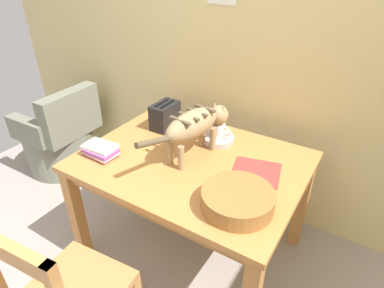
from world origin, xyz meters
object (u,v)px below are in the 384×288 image
at_px(coffee_mug, 218,130).
at_px(magazine, 256,172).
at_px(wicker_armchair, 62,140).
at_px(dining_table, 192,171).
at_px(saucer_bowl, 218,138).
at_px(toaster, 165,116).
at_px(wicker_basket, 238,199).
at_px(cat, 196,124).
at_px(book_stack, 101,151).

height_order(coffee_mug, magazine, coffee_mug).
bearing_deg(wicker_armchair, dining_table, -99.21).
bearing_deg(saucer_bowl, toaster, -176.39).
height_order(dining_table, toaster, toaster).
height_order(wicker_basket, toaster, toaster).
relative_size(saucer_bowl, magazine, 0.82).
xyz_separation_m(magazine, toaster, (-0.72, 0.16, 0.08)).
bearing_deg(wicker_basket, saucer_bowl, 126.59).
height_order(magazine, wicker_basket, wicker_basket).
bearing_deg(cat, saucer_bowl, 90.00).
relative_size(dining_table, magazine, 4.97).
relative_size(saucer_bowl, coffee_mug, 1.60).
relative_size(dining_table, wicker_armchair, 1.59).
relative_size(coffee_mug, magazine, 0.52).
distance_m(cat, wicker_armchair, 1.65).
bearing_deg(cat, magazine, 12.21).
distance_m(magazine, wicker_basket, 0.31).
bearing_deg(wicker_basket, toaster, 147.99).
distance_m(dining_table, book_stack, 0.54).
distance_m(cat, saucer_bowl, 0.27).
xyz_separation_m(cat, magazine, (0.37, 0.01, -0.19)).
xyz_separation_m(magazine, book_stack, (-0.83, -0.32, 0.03)).
height_order(dining_table, book_stack, book_stack).
bearing_deg(magazine, book_stack, -172.49).
height_order(coffee_mug, wicker_basket, coffee_mug).
relative_size(saucer_bowl, wicker_armchair, 0.26).
relative_size(cat, book_stack, 3.34).
bearing_deg(toaster, wicker_basket, -32.01).
bearing_deg(toaster, wicker_armchair, -179.08).
bearing_deg(cat, dining_table, -70.84).
xyz_separation_m(dining_table, coffee_mug, (0.03, 0.26, 0.16)).
xyz_separation_m(dining_table, magazine, (0.36, 0.07, 0.09)).
relative_size(dining_table, wicker_basket, 3.67).
relative_size(wicker_basket, toaster, 1.69).
distance_m(saucer_bowl, toaster, 0.39).
bearing_deg(wicker_armchair, book_stack, -114.78).
relative_size(book_stack, wicker_armchair, 0.26).
height_order(book_stack, wicker_armchair, book_stack).
xyz_separation_m(magazine, wicker_armchair, (-1.88, 0.14, -0.46)).
bearing_deg(dining_table, book_stack, -152.28).
relative_size(book_stack, toaster, 1.02).
bearing_deg(magazine, wicker_armchair, 162.10).
xyz_separation_m(coffee_mug, magazine, (0.33, -0.19, -0.07)).
bearing_deg(saucer_bowl, dining_table, -95.72).
bearing_deg(book_stack, saucer_bowl, 45.67).
distance_m(wicker_basket, toaster, 0.88).
bearing_deg(toaster, saucer_bowl, 3.61).
bearing_deg(cat, book_stack, -136.38).
distance_m(cat, toaster, 0.40).
bearing_deg(coffee_mug, dining_table, -96.51).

